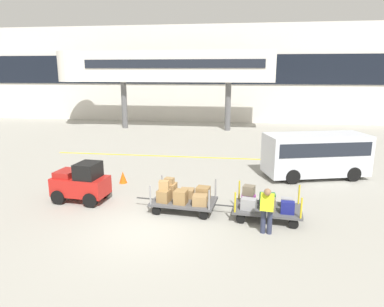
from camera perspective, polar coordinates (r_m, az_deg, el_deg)
The scene contains 10 objects.
ground_plane at distance 11.57m, azimuth -7.88°, elevation -12.37°, with size 120.00×120.00×0.00m, color #9E9B91.
apron_lead_line at distance 20.96m, azimuth -3.82°, elevation -0.45°, with size 14.14×0.20×0.01m, color yellow.
terminal_building at distance 36.10m, azimuth 3.45°, elevation 12.92°, with size 52.89×2.51×9.45m.
jet_bridge at distance 30.92m, azimuth -6.13°, elevation 13.99°, with size 18.95×3.00×6.73m.
baggage_tug at distance 14.26m, azimuth -17.79°, elevation -4.62°, with size 2.20×1.41×1.58m.
baggage_cart_lead at distance 12.75m, azimuth -1.56°, elevation -7.07°, with size 3.06×1.62×1.19m.
baggage_cart_middle at distance 12.37m, azimuth 12.03°, elevation -8.28°, with size 3.06×1.62×1.10m.
baggage_handler at distance 11.09m, azimuth 12.26°, elevation -8.85°, with size 0.46×0.48×1.56m.
shuttle_van at distance 17.59m, azimuth 19.74°, elevation 0.21°, with size 5.14×3.13×2.10m.
safety_cone_near at distance 16.20m, azimuth -11.32°, elevation -3.86°, with size 0.36×0.36×0.55m, color #EA590F.
Camera 1 is at (2.99, -10.00, 5.00)m, focal length 32.34 mm.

